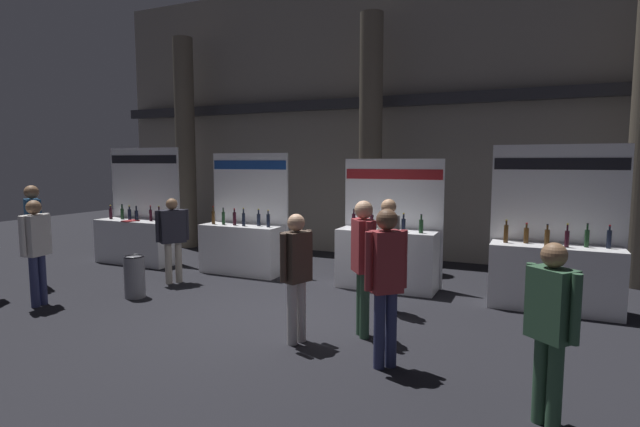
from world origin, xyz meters
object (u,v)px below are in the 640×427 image
Objects in this scene: trash_bin at (135,277)px; visitor_1 at (386,275)px; visitor_4 at (34,226)px; visitor_6 at (36,243)px; visitor_5 at (388,246)px; visitor_0 at (551,320)px; visitor_2 at (363,257)px; visitor_3 at (296,268)px; exhibitor_booth_3 at (554,270)px; visitor_9 at (173,232)px; exhibitor_booth_1 at (243,243)px; exhibitor_booth_2 at (387,254)px; exhibitor_booth_0 at (137,236)px.

trash_bin is 0.40× the size of visitor_1.
visitor_4 reaches higher than visitor_6.
visitor_1 is at bearing -24.87° from visitor_5.
visitor_0 is 0.96× the size of visitor_6.
visitor_2 is 1.09× the size of visitor_3.
exhibitor_booth_3 is 7.94m from visitor_6.
trash_bin is 1.19m from visitor_9.
visitor_2 is at bearing 149.09° from visitor_3.
visitor_3 is at bearing -11.77° from trash_bin.
exhibitor_booth_3 is 8.81m from visitor_4.
trash_bin is 0.41× the size of visitor_5.
visitor_2 is 0.87m from visitor_3.
visitor_5 is at bearing -20.70° from exhibitor_booth_1.
visitor_9 is (-4.64, 1.98, -0.08)m from visitor_1.
visitor_0 is 0.93× the size of visitor_5.
visitor_6 is (-5.03, -1.94, -0.01)m from visitor_5.
exhibitor_booth_2 is (2.99, 0.04, 0.01)m from exhibitor_booth_1.
visitor_0 is at bearing -23.97° from exhibitor_booth_0.
visitor_0 is at bearing -92.00° from exhibitor_booth_3.
exhibitor_booth_1 reaches higher than visitor_4.
visitor_1 is at bearing -119.13° from exhibitor_booth_3.
exhibitor_booth_3 is (8.32, 0.03, 0.00)m from exhibitor_booth_0.
exhibitor_booth_2 is 0.91× the size of exhibitor_booth_3.
visitor_4 is 6.34m from visitor_5.
visitor_0 is 0.91× the size of visitor_1.
trash_bin is 0.39× the size of visitor_4.
visitor_2 is at bearing -35.34° from exhibitor_booth_1.
visitor_9 is (-4.10, 0.05, -0.05)m from visitor_5.
visitor_3 is at bearing -135.90° from exhibitor_booth_3.
exhibitor_booth_1 is at bearing 3.49° from visitor_9.
visitor_6 is at bearing 35.55° from visitor_0.
visitor_1 is (-1.59, 0.58, 0.10)m from visitor_0.
exhibitor_booth_3 is at bearing 0.19° from exhibitor_booth_0.
visitor_6 is at bearing -171.52° from visitor_9.
exhibitor_booth_0 reaches higher than visitor_1.
visitor_1 is at bearing -3.98° from visitor_2.
exhibitor_booth_2 reaches higher than visitor_2.
visitor_2 is at bearing -20.46° from exhibitor_booth_0.
exhibitor_booth_2 is 3.02m from visitor_3.
exhibitor_booth_1 is at bearing 98.61° from visitor_1.
exhibitor_booth_0 is 3.62× the size of trash_bin.
trash_bin is (2.03, -2.11, -0.26)m from exhibitor_booth_0.
trash_bin is 0.40× the size of visitor_2.
visitor_1 is at bearing 20.18° from visitor_4.
visitor_1 is (-1.72, -3.09, 0.41)m from exhibitor_booth_3.
exhibitor_booth_0 is at bearing 112.93° from visitor_1.
visitor_9 is (1.96, -1.08, 0.33)m from exhibitor_booth_0.
visitor_9 is (0.93, 1.99, -0.04)m from visitor_6.
trash_bin is (-6.29, -2.14, -0.26)m from exhibitor_booth_3.
exhibitor_booth_3 reaches higher than visitor_1.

